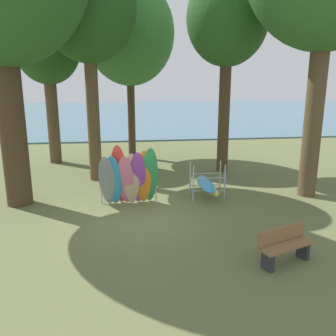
{
  "coord_description": "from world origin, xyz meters",
  "views": [
    {
      "loc": [
        -0.38,
        -10.42,
        4.2
      ],
      "look_at": [
        1.19,
        1.54,
        1.1
      ],
      "focal_mm": 38.55,
      "sensor_mm": 36.0,
      "label": 1
    }
  ],
  "objects": [
    {
      "name": "tree_far_left_back",
      "position": [
        0.17,
        8.38,
        6.2
      ],
      "size": [
        4.41,
        4.41,
        8.76
      ],
      "color": "#42301E",
      "rests_on": "ground"
    },
    {
      "name": "tree_far_right_back",
      "position": [
        4.13,
        5.04,
        6.4
      ],
      "size": [
        3.41,
        3.41,
        8.47
      ],
      "color": "#4C3823",
      "rests_on": "ground"
    },
    {
      "name": "board_storage_rack",
      "position": [
        2.54,
        1.44,
        0.47
      ],
      "size": [
        1.15,
        2.13,
        1.25
      ],
      "color": "#9EA0A5",
      "rests_on": "ground"
    },
    {
      "name": "tree_deep_back",
      "position": [
        -1.47,
        4.31,
        6.66
      ],
      "size": [
        3.68,
        3.68,
        8.87
      ],
      "color": "brown",
      "rests_on": "ground"
    },
    {
      "name": "ground_plane",
      "position": [
        0.0,
        0.0,
        0.0
      ],
      "size": [
        80.0,
        80.0,
        0.0
      ],
      "primitive_type": "plane",
      "color": "#60663D"
    },
    {
      "name": "park_bench",
      "position": [
        3.25,
        -3.3,
        0.45
      ],
      "size": [
        1.45,
        0.89,
        0.85
      ],
      "color": "#2D2D33",
      "rests_on": "ground"
    },
    {
      "name": "leaning_board_pile",
      "position": [
        -0.18,
        0.89,
        0.96
      ],
      "size": [
        1.99,
        1.01,
        2.16
      ],
      "color": "gray",
      "rests_on": "ground"
    },
    {
      "name": "lake_water",
      "position": [
        0.0,
        30.86,
        0.05
      ],
      "size": [
        80.0,
        36.0,
        0.1
      ],
      "primitive_type": "cube",
      "color": "#477084",
      "rests_on": "ground"
    },
    {
      "name": "tree_mid_behind",
      "position": [
        -3.65,
        7.68,
        5.38
      ],
      "size": [
        3.03,
        3.03,
        7.27
      ],
      "color": "brown",
      "rests_on": "ground"
    }
  ]
}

